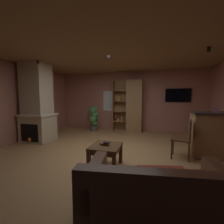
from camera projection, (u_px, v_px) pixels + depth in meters
floor at (108, 155)px, 3.81m from camera, size 6.27×5.98×0.02m
wall_back at (128, 101)px, 6.57m from camera, size 6.39×0.06×2.54m
wall_left at (8, 103)px, 4.54m from camera, size 0.06×5.98×2.54m
ceiling at (107, 51)px, 3.56m from camera, size 6.27×5.98×0.02m
window_pane_back at (110, 101)px, 6.77m from camera, size 0.61×0.01×0.88m
stone_fireplace at (37, 107)px, 4.90m from camera, size 1.00×0.85×2.54m
bookshelf_cabinet at (132, 107)px, 6.27m from camera, size 1.23×0.41×2.15m
kitchen_bar_counter at (222, 135)px, 3.57m from camera, size 1.36×0.65×1.10m
tissue_box at (216, 110)px, 3.60m from camera, size 0.15×0.15×0.11m
leather_couch at (158, 205)px, 1.61m from camera, size 1.70×1.13×0.84m
coffee_table at (106, 150)px, 3.11m from camera, size 0.60×0.64×0.46m
table_book_0 at (107, 145)px, 3.12m from camera, size 0.13×0.12×0.02m
table_book_1 at (103, 143)px, 3.12m from camera, size 0.12×0.11×0.03m
table_book_2 at (107, 143)px, 3.09m from camera, size 0.14×0.10×0.03m
dining_chair at (185, 137)px, 3.51m from camera, size 0.50×0.50×0.92m
potted_floor_plant at (94, 117)px, 6.46m from camera, size 0.39×0.39×1.07m
wall_mounted_tv at (178, 95)px, 5.95m from camera, size 0.96×0.06×0.54m
track_light_spot_0 at (38, 62)px, 4.29m from camera, size 0.07×0.07×0.09m
track_light_spot_1 at (108, 56)px, 3.73m from camera, size 0.07×0.07×0.09m
track_light_spot_2 at (209, 49)px, 3.18m from camera, size 0.07×0.07×0.09m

